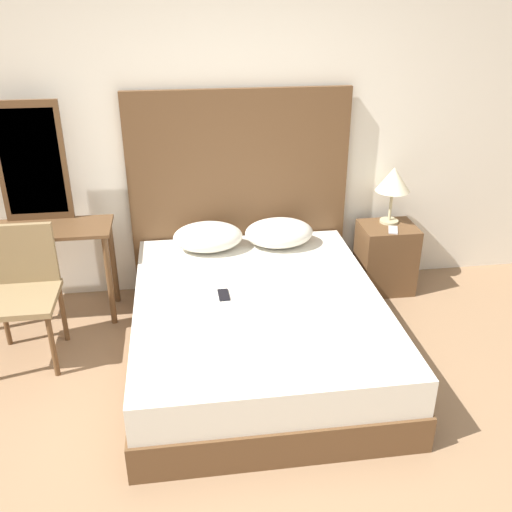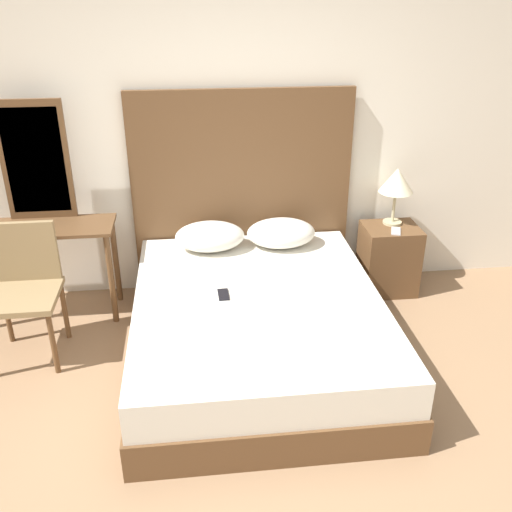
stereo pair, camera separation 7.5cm
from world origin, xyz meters
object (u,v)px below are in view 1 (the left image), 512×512
(phone_on_bed, at_px, (224,295))
(chair, at_px, (22,285))
(table_lamp, at_px, (393,181))
(bed, at_px, (258,328))
(vanity_desk, at_px, (40,246))
(nightstand, at_px, (385,258))
(phone_on_nightstand, at_px, (393,230))

(phone_on_bed, relative_size, chair, 0.17)
(table_lamp, relative_size, chair, 0.51)
(bed, distance_m, phone_on_bed, 0.34)
(bed, height_order, vanity_desk, vanity_desk)
(nightstand, xyz_separation_m, vanity_desk, (-2.70, -0.07, 0.32))
(phone_on_nightstand, bearing_deg, vanity_desk, 179.57)
(phone_on_nightstand, xyz_separation_m, vanity_desk, (-2.70, 0.02, 0.03))
(table_lamp, bearing_deg, vanity_desk, -176.90)
(bed, xyz_separation_m, nightstand, (1.19, 0.82, 0.05))
(bed, relative_size, chair, 2.24)
(vanity_desk, distance_m, chair, 0.48)
(chair, bearing_deg, bed, -10.18)
(nightstand, height_order, chair, chair)
(phone_on_nightstand, height_order, chair, chair)
(table_lamp, bearing_deg, phone_on_bed, -149.42)
(nightstand, bearing_deg, phone_on_bed, -151.24)
(phone_on_bed, xyz_separation_m, chair, (-1.32, 0.23, 0.05))
(bed, relative_size, vanity_desk, 1.94)
(table_lamp, bearing_deg, chair, -167.37)
(bed, height_order, phone_on_nightstand, phone_on_nightstand)
(bed, height_order, nightstand, nightstand)
(nightstand, distance_m, vanity_desk, 2.72)
(nightstand, distance_m, phone_on_nightstand, 0.31)
(phone_on_bed, distance_m, table_lamp, 1.73)
(phone_on_bed, relative_size, phone_on_nightstand, 0.92)
(bed, bearing_deg, nightstand, 34.69)
(phone_on_bed, bearing_deg, vanity_desk, 151.41)
(phone_on_bed, relative_size, vanity_desk, 0.14)
(bed, xyz_separation_m, phone_on_nightstand, (1.19, 0.73, 0.34))
(chair, bearing_deg, phone_on_nightstand, 9.36)
(nightstand, distance_m, table_lamp, 0.65)
(phone_on_nightstand, xyz_separation_m, chair, (-2.73, -0.45, -0.04))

